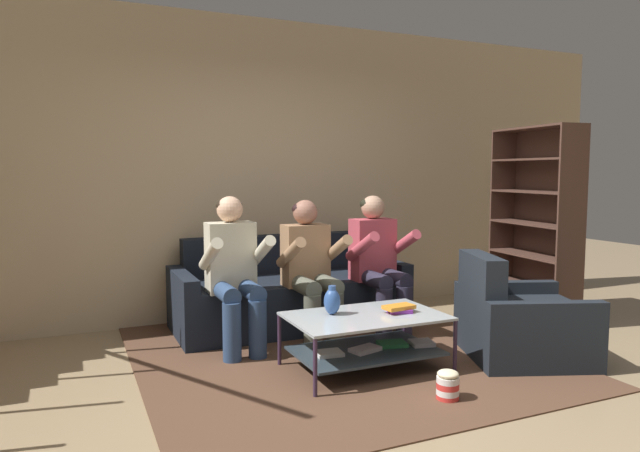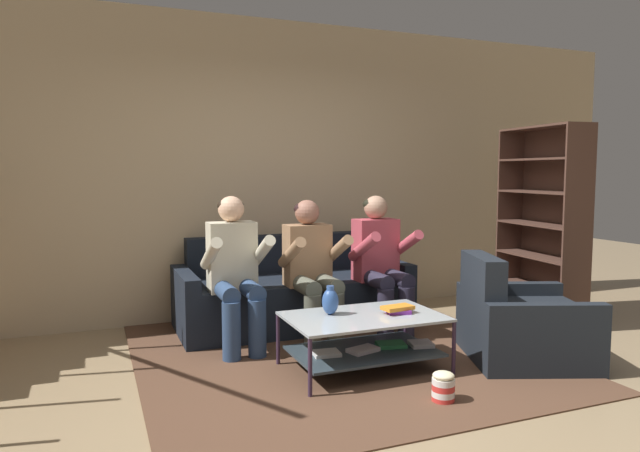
% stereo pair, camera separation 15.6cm
% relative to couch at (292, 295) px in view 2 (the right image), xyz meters
% --- Properties ---
extents(ground, '(16.80, 16.80, 0.00)m').
position_rel_couch_xyz_m(ground, '(-0.05, -1.91, -0.28)').
color(ground, '#9B835F').
extents(back_partition, '(8.40, 0.12, 2.90)m').
position_rel_couch_xyz_m(back_partition, '(-0.05, 0.55, 1.17)').
color(back_partition, '#C7AE89').
rests_on(back_partition, ground).
extents(couch, '(2.10, 0.88, 0.82)m').
position_rel_couch_xyz_m(couch, '(0.00, 0.00, 0.00)').
color(couch, black).
rests_on(couch, ground).
extents(person_seated_left, '(0.50, 0.58, 1.23)m').
position_rel_couch_xyz_m(person_seated_left, '(-0.66, -0.52, 0.39)').
color(person_seated_left, navy).
rests_on(person_seated_left, ground).
extents(person_seated_middle, '(0.50, 0.58, 1.19)m').
position_rel_couch_xyz_m(person_seated_middle, '(0.00, -0.52, 0.37)').
color(person_seated_middle, '#56584A').
rests_on(person_seated_middle, ground).
extents(person_seated_right, '(0.50, 0.58, 1.21)m').
position_rel_couch_xyz_m(person_seated_right, '(0.66, -0.52, 0.38)').
color(person_seated_right, '#262334').
rests_on(person_seated_right, ground).
extents(coffee_table, '(1.10, 0.69, 0.40)m').
position_rel_couch_xyz_m(coffee_table, '(0.09, -1.35, -0.02)').
color(coffee_table, '#A9B4B9').
rests_on(coffee_table, ground).
extents(area_rug, '(3.00, 3.30, 0.01)m').
position_rel_couch_xyz_m(area_rug, '(0.04, -0.79, -0.28)').
color(area_rug, brown).
rests_on(area_rug, ground).
extents(vase, '(0.12, 0.12, 0.21)m').
position_rel_couch_xyz_m(vase, '(-0.13, -1.23, 0.22)').
color(vase, '#305396').
rests_on(vase, coffee_table).
extents(book_stack, '(0.24, 0.16, 0.06)m').
position_rel_couch_xyz_m(book_stack, '(0.34, -1.38, 0.15)').
color(book_stack, purple).
rests_on(book_stack, coffee_table).
extents(bookshelf, '(0.41, 1.03, 1.85)m').
position_rel_couch_xyz_m(bookshelf, '(2.32, -0.66, 0.46)').
color(bookshelf, '#4C3228').
rests_on(bookshelf, ground).
extents(armchair, '(1.09, 1.10, 0.80)m').
position_rel_couch_xyz_m(armchair, '(1.28, -1.58, -0.02)').
color(armchair, black).
rests_on(armchair, ground).
extents(popcorn_tub, '(0.14, 0.14, 0.19)m').
position_rel_couch_xyz_m(popcorn_tub, '(0.28, -2.04, -0.19)').
color(popcorn_tub, red).
rests_on(popcorn_tub, ground).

